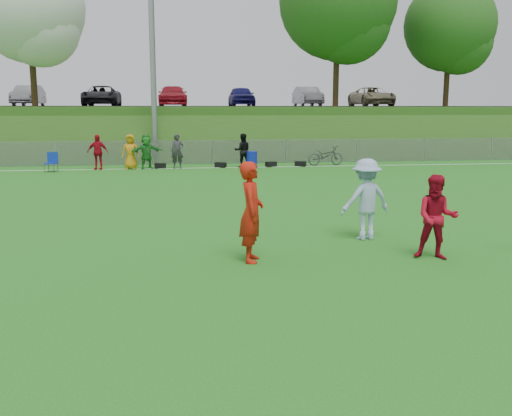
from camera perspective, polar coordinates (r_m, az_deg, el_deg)
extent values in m
plane|color=#286715|center=(11.00, 2.76, -5.48)|extent=(120.00, 120.00, 0.00)
cube|color=white|center=(28.63, -4.12, 4.04)|extent=(60.00, 0.10, 0.01)
cube|color=gray|center=(30.57, -4.40, 5.53)|extent=(58.00, 0.02, 1.20)
cube|color=gray|center=(30.52, -4.42, 6.74)|extent=(58.00, 0.04, 0.04)
cylinder|color=gray|center=(31.38, -10.32, 15.39)|extent=(0.30, 0.30, 12.00)
cube|color=#2B5A19|center=(41.48, -5.46, 7.90)|extent=(120.00, 18.00, 3.00)
cube|color=black|center=(43.46, -5.63, 10.03)|extent=(120.00, 12.00, 0.10)
cylinder|color=black|center=(36.50, -21.58, 15.26)|extent=(0.36, 0.36, 7.50)
sphere|color=silver|center=(36.74, -21.77, 18.16)|extent=(6.30, 6.30, 6.30)
sphere|color=silver|center=(36.16, -20.80, 16.56)|extent=(4.50, 4.50, 4.50)
cylinder|color=black|center=(36.58, 8.10, 16.61)|extent=(0.36, 0.36, 8.50)
sphere|color=#194813|center=(36.89, 8.18, 19.89)|extent=(7.14, 7.14, 7.14)
sphere|color=#194813|center=(36.58, 9.22, 17.92)|extent=(5.10, 5.10, 5.10)
cylinder|color=black|center=(40.79, 18.66, 14.44)|extent=(0.36, 0.36, 7.00)
sphere|color=#194813|center=(40.98, 18.80, 16.87)|extent=(5.88, 5.88, 5.88)
sphere|color=#194813|center=(40.86, 19.69, 15.36)|extent=(4.20, 4.20, 4.20)
imported|color=gray|center=(43.57, -21.82, 10.39)|extent=(1.52, 4.37, 1.44)
imported|color=black|center=(42.71, -15.17, 10.77)|extent=(2.39, 5.18, 1.44)
imported|color=maroon|center=(42.42, -8.33, 11.02)|extent=(2.02, 4.96, 1.44)
imported|color=#151457|center=(42.72, -1.48, 11.11)|extent=(1.70, 4.23, 1.44)
imported|color=gray|center=(43.59, 5.18, 11.05)|extent=(1.52, 4.37, 1.44)
imported|color=gray|center=(45.01, 11.50, 10.85)|extent=(2.39, 5.18, 1.44)
imported|color=#B30C1C|center=(28.72, -15.57, 5.41)|extent=(1.03, 0.51, 1.69)
imported|color=#C88512|center=(28.56, -12.45, 5.52)|extent=(0.87, 0.60, 1.69)
imported|color=#217E26|center=(28.51, -10.90, 5.56)|extent=(1.65, 1.00, 1.69)
imported|color=#2E2E30|center=(28.49, -7.86, 5.64)|extent=(0.62, 0.41, 1.69)
imported|color=black|center=(28.69, -1.35, 5.76)|extent=(0.83, 0.65, 1.69)
cube|color=black|center=(28.65, -9.56, 4.18)|extent=(0.57, 0.33, 0.26)
cube|color=black|center=(28.74, -3.57, 4.32)|extent=(0.62, 0.52, 0.26)
cube|color=black|center=(29.06, 1.51, 4.40)|extent=(0.61, 0.47, 0.26)
cube|color=black|center=(29.36, 4.47, 4.42)|extent=(0.62, 0.53, 0.26)
imported|color=red|center=(10.88, -0.46, -0.41)|extent=(0.58, 0.78, 1.94)
imported|color=#A30B20|center=(11.62, 17.63, -0.90)|extent=(0.99, 0.90, 1.66)
imported|color=#9EB7DB|center=(13.00, 10.93, 0.86)|extent=(1.29, 0.90, 1.82)
cylinder|color=#0E209C|center=(28.57, -0.43, 4.87)|extent=(0.64, 0.64, 0.82)
cube|color=#0E2E9F|center=(28.30, -19.83, 4.23)|extent=(0.60, 0.60, 0.05)
cube|color=#0E2E9F|center=(28.50, -19.66, 4.79)|extent=(0.51, 0.14, 0.51)
imported|color=#333336|center=(30.01, 6.96, 5.22)|extent=(2.00, 0.95, 1.01)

